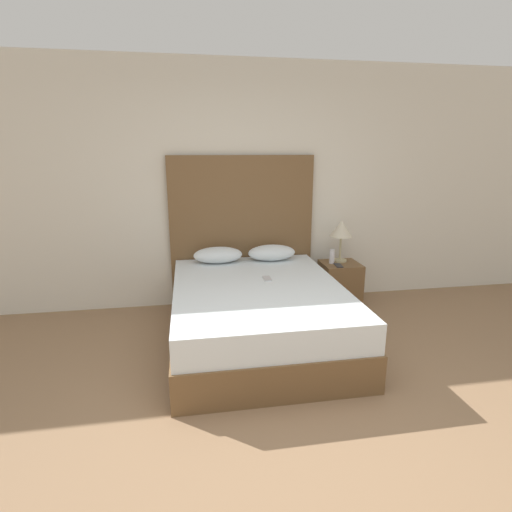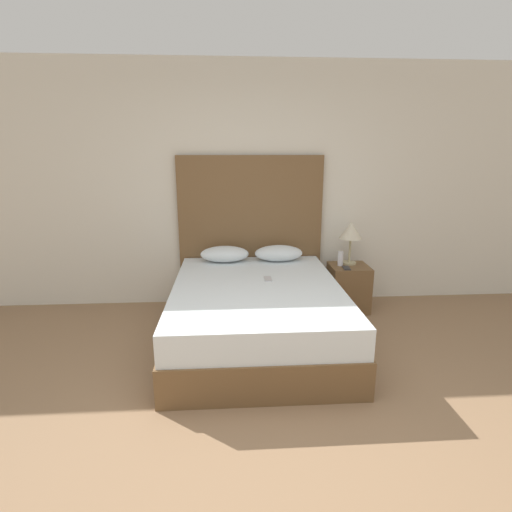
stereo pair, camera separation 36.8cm
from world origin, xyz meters
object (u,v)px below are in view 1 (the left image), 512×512
object	(u,v)px
nightstand	(340,285)
table_lamp	(341,230)
phone_on_nightstand	(339,265)
bed	(258,314)
phone_on_bed	(267,278)

from	to	relation	value
nightstand	table_lamp	xyz separation A→B (m)	(0.02, 0.08, 0.62)
nightstand	phone_on_nightstand	size ratio (longest dim) A/B	3.30
bed	nightstand	distance (m)	1.30
bed	phone_on_nightstand	size ratio (longest dim) A/B	12.95
phone_on_nightstand	table_lamp	bearing A→B (deg)	65.75
phone_on_bed	phone_on_nightstand	distance (m)	1.01
table_lamp	bed	bearing A→B (deg)	-143.94
nightstand	table_lamp	world-z (taller)	table_lamp
phone_on_bed	nightstand	bearing A→B (deg)	30.03
table_lamp	phone_on_nightstand	distance (m)	0.41
phone_on_bed	table_lamp	xyz separation A→B (m)	(0.98, 0.64, 0.32)
phone_on_nightstand	phone_on_bed	bearing A→B (deg)	-153.02
table_lamp	nightstand	bearing A→B (deg)	-100.87
phone_on_bed	nightstand	world-z (taller)	phone_on_bed
bed	nightstand	bearing A→B (deg)	33.61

